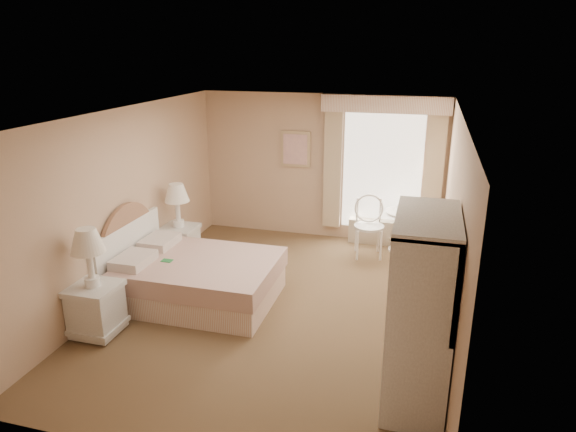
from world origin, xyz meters
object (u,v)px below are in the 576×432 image
(armoire, at_px, (420,326))
(bed, at_px, (193,277))
(cafe_chair, at_px, (369,221))
(round_table, at_px, (405,224))
(nightstand_far, at_px, (179,234))
(nightstand_near, at_px, (94,296))

(armoire, bearing_deg, bed, 156.49)
(cafe_chair, relative_size, armoire, 0.53)
(cafe_chair, bearing_deg, bed, -144.96)
(round_table, bearing_deg, nightstand_far, -156.50)
(round_table, bearing_deg, bed, -136.35)
(bed, bearing_deg, nightstand_far, 124.23)
(nightstand_far, relative_size, armoire, 0.68)
(nightstand_far, distance_m, round_table, 3.63)
(bed, height_order, round_table, bed)
(nightstand_near, xyz_separation_m, armoire, (3.65, -0.17, 0.28))
(nightstand_near, distance_m, round_table, 4.91)
(round_table, bearing_deg, cafe_chair, -150.71)
(nightstand_far, xyz_separation_m, armoire, (3.65, -2.33, 0.29))
(bed, height_order, cafe_chair, bed)
(nightstand_far, height_order, cafe_chair, nightstand_far)
(nightstand_near, bearing_deg, armoire, -2.69)
(bed, distance_m, round_table, 3.62)
(nightstand_far, distance_m, armoire, 4.34)
(bed, xyz_separation_m, nightstand_far, (-0.71, 1.05, 0.15))
(armoire, bearing_deg, round_table, 94.88)
(nightstand_near, bearing_deg, bed, 57.22)
(nightstand_far, height_order, round_table, nightstand_far)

